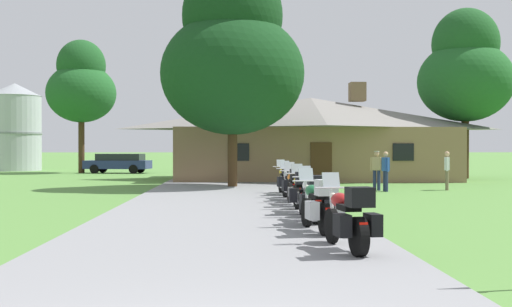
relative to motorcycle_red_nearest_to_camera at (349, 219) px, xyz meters
name	(u,v)px	position (x,y,z in m)	size (l,w,h in m)	color
ground_plane	(226,194)	(-2.20, 14.24, -0.61)	(500.00, 500.00, 0.00)	#56893D
asphalt_driveway	(226,197)	(-2.20, 12.24, -0.58)	(6.40, 80.00, 0.06)	gray
motorcycle_red_nearest_to_camera	(349,219)	(0.00, 0.00, 0.00)	(0.91, 2.08, 1.30)	black
motorcycle_green_second_in_row	(319,206)	(-0.18, 2.45, 0.00)	(0.91, 2.08, 1.30)	black
motorcycle_white_third_in_row	(312,198)	(-0.07, 4.39, 0.00)	(0.79, 2.08, 1.30)	black
motorcycle_yellow_fourth_in_row	(301,192)	(-0.11, 6.50, 0.00)	(0.72, 2.08, 1.30)	black
motorcycle_orange_fifth_in_row	(294,187)	(-0.07, 8.86, 0.01)	(0.66, 2.08, 1.30)	black
motorcycle_silver_sixth_in_row	(291,183)	(0.01, 10.86, 0.00)	(0.86, 2.08, 1.30)	black
motorcycle_yellow_farthest_in_row	(285,180)	(0.03, 13.26, 0.00)	(0.83, 2.08, 1.30)	black
stone_lodge	(311,137)	(2.61, 26.36, 1.84)	(16.14, 9.34, 5.65)	#896B4C
bystander_tan_shirt_near_lodge	(377,168)	(4.18, 16.21, 0.34)	(0.50, 0.35, 1.69)	navy
bystander_white_shirt_beside_signpost	(447,169)	(7.23, 16.28, 0.32)	(0.33, 0.52, 1.67)	#75664C
bystander_blue_shirt_by_tree	(386,169)	(4.40, 15.53, 0.32)	(0.27, 0.54, 1.67)	navy
tree_by_lodge_front	(232,57)	(-1.96, 18.39, 5.38)	(6.56, 6.56, 10.28)	#422D19
tree_right_of_lodge	(465,70)	(11.89, 26.71, 5.82)	(5.61, 5.61, 10.12)	#422D19
tree_left_far	(81,85)	(-12.97, 36.10, 5.78)	(5.01, 5.01, 9.69)	#422D19
metal_silo_distant	(15,127)	(-19.50, 41.20, 2.92)	(4.28, 4.28, 7.04)	#B2B7BC
parked_navy_suv_far_left	(119,162)	(-10.17, 35.50, 0.17)	(4.82, 2.49, 1.40)	navy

